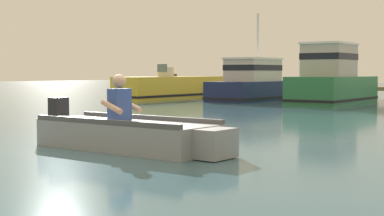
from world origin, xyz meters
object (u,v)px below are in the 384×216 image
moored_boat_yellow (172,88)px  moored_boat_navy (257,84)px  rowboat_with_person (130,134)px  moored_boat_green (332,81)px

moored_boat_yellow → moored_boat_navy: bearing=10.2°
rowboat_with_person → moored_boat_navy: bearing=111.5°
moored_boat_yellow → moored_boat_green: 7.86m
rowboat_with_person → moored_boat_green: bearing=99.2°
moored_boat_green → moored_boat_yellow: bearing=179.6°
moored_boat_yellow → rowboat_with_person: bearing=-55.3°
moored_boat_navy → moored_boat_green: size_ratio=1.20×
rowboat_with_person → moored_boat_yellow: moored_boat_yellow is taller
rowboat_with_person → moored_boat_navy: (-6.12, 15.51, 0.44)m
rowboat_with_person → moored_boat_green: moored_boat_green is taller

